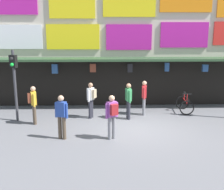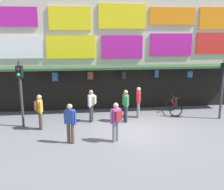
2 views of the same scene
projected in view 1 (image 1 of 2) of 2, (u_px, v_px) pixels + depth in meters
The scene contains 10 objects.
ground_plane at pixel (136, 129), 11.59m from camera, with size 80.00×80.00×0.00m, color slate.
shopfront at pixel (128, 32), 15.20m from camera, with size 18.00×2.60×8.00m.
traffic_light_near at pixel (14, 74), 12.21m from camera, with size 0.32×0.35×3.20m.
bicycle_parked at pixel (185, 104), 13.98m from camera, with size 0.82×1.22×1.05m.
pedestrian_in_yellow at pixel (112, 114), 10.22m from camera, with size 0.48×0.46×1.68m.
pedestrian_in_red at pixel (128, 99), 12.71m from camera, with size 0.28×0.52×1.68m.
pedestrian_in_white at pixel (144, 96), 13.38m from camera, with size 0.27×0.53×1.68m.
pedestrian_in_blue at pixel (91, 98), 12.86m from camera, with size 0.45×0.50×1.68m.
pedestrian_in_green at pixel (33, 102), 11.99m from camera, with size 0.43×0.51×1.68m.
pedestrian_in_purple at pixel (61, 115), 10.26m from camera, with size 0.50×0.34×1.68m.
Camera 1 is at (-1.34, -10.98, 3.86)m, focal length 44.45 mm.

